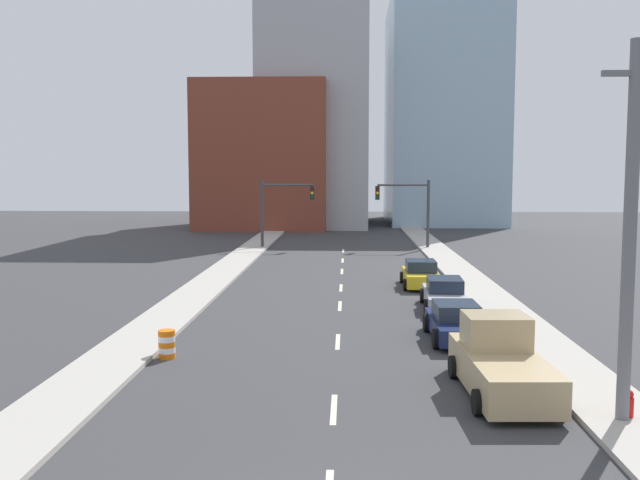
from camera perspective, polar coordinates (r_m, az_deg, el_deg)
name	(u,v)px	position (r m, az deg, el deg)	size (l,w,h in m)	color
sidewalk_left	(259,243)	(61.50, -4.88, -0.25)	(2.32, 99.20, 0.16)	#ADA89E
sidewalk_right	(429,244)	(61.42, 8.68, -0.30)	(2.32, 99.20, 0.16)	#ADA89E
lane_stripe_at_7m	(334,409)	(19.18, 1.11, -13.36)	(0.16, 2.40, 0.01)	beige
lane_stripe_at_14m	(338,342)	(26.33, 1.43, -8.12)	(0.16, 2.40, 0.01)	beige
lane_stripe_at_21m	(340,306)	(33.15, 1.60, -5.29)	(0.16, 2.40, 0.01)	beige
lane_stripe_at_27m	(341,288)	(38.24, 1.69, -3.84)	(0.16, 2.40, 0.01)	beige
lane_stripe_at_33m	(342,271)	(44.47, 1.77, -2.53)	(0.16, 2.40, 0.01)	beige
lane_stripe_at_38m	(343,260)	(49.91, 1.82, -1.65)	(0.16, 2.40, 0.01)	beige
lane_stripe_at_45m	(343,251)	(56.05, 1.87, -0.86)	(0.16, 2.40, 0.01)	beige
building_brick_left	(266,157)	(81.01, -4.37, 6.65)	(14.00, 16.00, 15.73)	brown
building_office_center	(315,91)	(85.07, -0.38, 11.84)	(12.00, 20.00, 31.24)	#A8A8AD
building_glass_right	(442,113)	(89.47, 9.71, 9.95)	(13.00, 20.00, 26.57)	#99B7CC
traffic_signal_left	(278,204)	(57.62, -3.36, 2.91)	(4.36, 0.35, 5.54)	#38383D
traffic_signal_right	(412,204)	(57.58, 7.35, 2.87)	(4.36, 0.35, 5.54)	#38383D
utility_pole_right_near	(630,232)	(18.59, 23.54, 0.63)	(1.60, 0.32, 9.30)	slate
traffic_barrel	(167,344)	(24.50, -12.16, -8.15)	(0.56, 0.56, 0.95)	orange
fire_hydrant	(628,406)	(19.64, 23.44, -12.11)	(0.26, 0.26, 0.84)	red
pickup_truck_tan	(501,363)	(20.83, 14.26, -9.54)	(2.45, 5.41, 2.12)	tan
sedan_navy	(456,323)	(26.91, 10.81, -6.53)	(2.08, 4.33, 1.39)	#141E47
sedan_silver	(445,295)	(32.82, 9.94, -4.33)	(2.17, 4.67, 1.42)	#B2B2BC
sedan_yellow	(421,275)	(38.93, 8.06, -2.76)	(2.08, 4.34, 1.44)	gold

